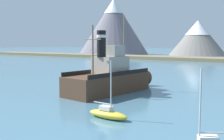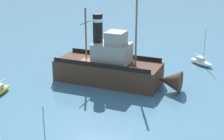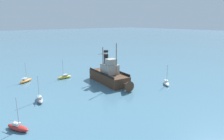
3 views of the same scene
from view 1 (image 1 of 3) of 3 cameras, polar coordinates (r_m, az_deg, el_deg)
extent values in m
plane|color=#477289|center=(33.74, -2.09, -5.24)|extent=(600.00, 600.00, 0.00)
cone|color=slate|center=(157.26, 0.33, 8.79)|extent=(38.62, 38.62, 30.34)
cone|color=white|center=(158.28, 0.33, 12.83)|extent=(10.83, 10.83, 8.11)
cone|color=slate|center=(148.61, 16.99, 6.25)|extent=(28.29, 28.29, 17.45)
cone|color=white|center=(148.77, 17.04, 8.20)|extent=(12.64, 12.64, 7.42)
cube|color=#4C3323|center=(35.41, -0.82, -2.75)|extent=(5.78, 12.43, 2.40)
cone|color=#4C3323|center=(41.05, 5.82, -1.63)|extent=(2.62, 2.66, 2.35)
cube|color=#9E998E|center=(35.53, -0.30, 1.01)|extent=(3.45, 4.33, 2.20)
cube|color=#9E998E|center=(35.81, 0.23, 3.93)|extent=(2.42, 2.25, 1.40)
cylinder|color=black|center=(34.14, -2.17, 5.36)|extent=(1.10, 1.10, 3.20)
cylinder|color=silver|center=(34.15, -2.17, 6.86)|extent=(1.16, 1.16, 0.35)
cylinder|color=#75604C|center=(37.58, 2.50, 5.30)|extent=(0.20, 0.20, 7.50)
cylinder|color=#75604C|center=(33.07, -3.92, 3.96)|extent=(0.20, 0.20, 6.00)
cylinder|color=#75604C|center=(33.06, -3.94, 6.24)|extent=(2.60, 0.43, 0.12)
cube|color=black|center=(36.68, -3.36, -0.19)|extent=(1.46, 11.33, 0.50)
cube|color=black|center=(33.86, 1.92, -0.66)|extent=(1.46, 11.33, 0.50)
ellipsoid|color=gold|center=(23.69, -0.81, -9.03)|extent=(3.84, 1.23, 0.70)
cube|color=silver|center=(23.68, -1.21, -7.72)|extent=(1.12, 0.68, 0.36)
cylinder|color=#B7B7BC|center=(23.02, -0.22, -3.23)|extent=(0.10, 0.10, 4.20)
cylinder|color=#B7B7BC|center=(23.83, -1.98, -6.72)|extent=(1.80, 0.14, 0.08)
cube|color=silver|center=(17.26, 18.95, -13.12)|extent=(1.27, 1.12, 0.36)
cylinder|color=#B7B7BC|center=(16.62, 17.50, -6.93)|extent=(0.10, 0.10, 4.20)
cylinder|color=#B7B7BC|center=(17.27, 20.29, -11.87)|extent=(1.58, 1.00, 0.08)
ellipsoid|color=white|center=(49.07, -3.11, -1.43)|extent=(3.39, 3.54, 0.70)
cube|color=silver|center=(48.97, -3.34, -0.82)|extent=(1.22, 1.24, 0.36)
cylinder|color=#B7B7BC|center=(48.89, -2.78, 1.43)|extent=(0.10, 0.10, 4.20)
cylinder|color=#B7B7BC|center=(48.87, -3.81, -0.40)|extent=(1.28, 1.38, 0.08)
camera|label=2|loc=(43.17, 56.17, 13.72)|focal=55.00mm
camera|label=3|loc=(66.77, 42.38, 11.35)|focal=32.00mm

